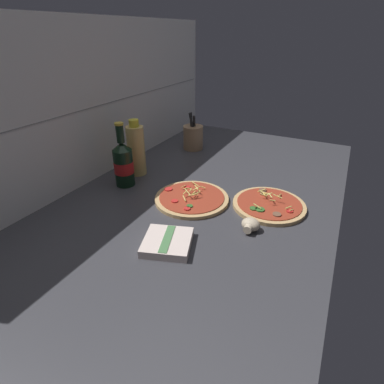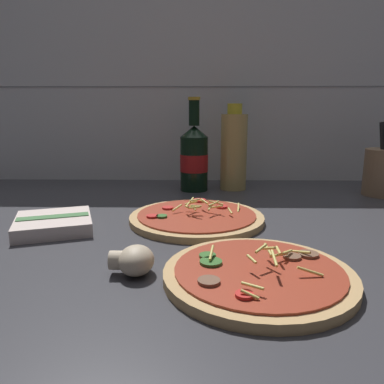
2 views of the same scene
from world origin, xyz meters
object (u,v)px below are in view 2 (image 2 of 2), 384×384
oil_bottle (234,151)px  dish_towel (54,223)px  pizza_far (197,217)px  beer_bottle (194,157)px  mushroom_left (134,260)px  pizza_near (258,274)px  utensil_crock (384,171)px

oil_bottle → dish_towel: (-35.32, -35.77, -9.17)cm
pizza_far → beer_bottle: size_ratio=1.07×
oil_bottle → mushroom_left: (-17.79, -53.83, -8.44)cm
pizza_far → pizza_near: bearing=-72.5°
beer_bottle → dish_towel: beer_bottle is taller
oil_bottle → utensil_crock: bearing=-10.5°
pizza_near → dish_towel: (-33.57, 19.56, 0.42)cm
pizza_near → beer_bottle: beer_bottle is taller
dish_towel → utensil_crock: bearing=21.8°
pizza_near → dish_towel: 38.86cm
pizza_far → mushroom_left: 25.15cm
pizza_far → dish_towel: pizza_far is taller
pizza_far → beer_bottle: (-0.82, 28.28, 8.08)cm
pizza_far → beer_bottle: bearing=91.7°
dish_towel → oil_bottle: bearing=45.4°
mushroom_left → oil_bottle: bearing=71.7°
oil_bottle → dish_towel: oil_bottle is taller
beer_bottle → mushroom_left: (-7.26, -52.07, -6.89)cm
beer_bottle → mushroom_left: bearing=-97.9°
oil_bottle → dish_towel: 51.09cm
beer_bottle → oil_bottle: (10.53, 1.76, 1.55)cm
utensil_crock → dish_towel: size_ratio=1.11×
beer_bottle → oil_bottle: size_ratio=1.07×
mushroom_left → utensil_crock: size_ratio=0.32×
pizza_far → mushroom_left: bearing=-108.8°
beer_bottle → dish_towel: 42.76cm
oil_bottle → mushroom_left: 57.32cm
mushroom_left → utensil_crock: 72.25cm
pizza_near → oil_bottle: bearing=88.2°
pizza_near → dish_towel: size_ratio=1.49×
pizza_near → oil_bottle: oil_bottle is taller
mushroom_left → dish_towel: (-17.52, 18.07, -0.73)cm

